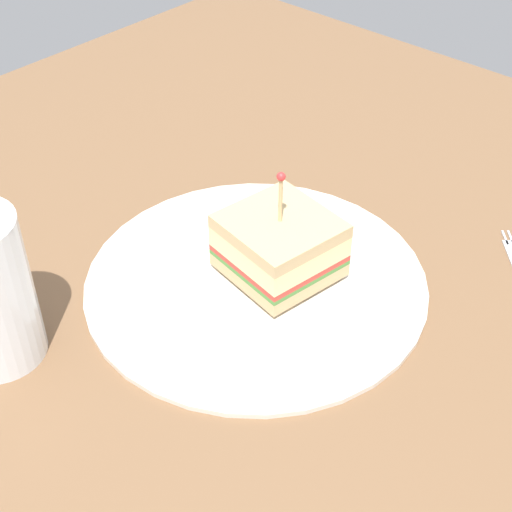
# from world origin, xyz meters

# --- Properties ---
(ground_plane) EXTENTS (0.96, 0.96, 0.02)m
(ground_plane) POSITION_xyz_m (0.00, 0.00, -0.01)
(ground_plane) COLOR brown
(plate) EXTENTS (0.28, 0.28, 0.01)m
(plate) POSITION_xyz_m (0.00, 0.00, 0.00)
(plate) COLOR silver
(plate) RESTS_ON ground_plane
(sandwich_half_center) EXTENTS (0.09, 0.09, 0.09)m
(sandwich_half_center) POSITION_xyz_m (0.01, 0.02, 0.03)
(sandwich_half_center) COLOR tan
(sandwich_half_center) RESTS_ON plate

